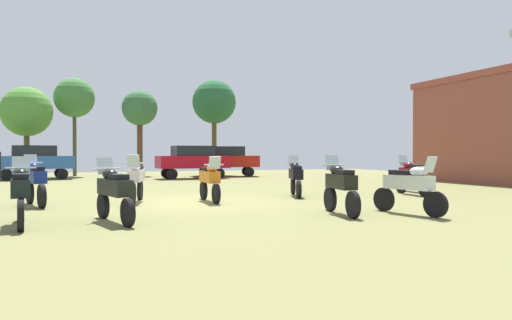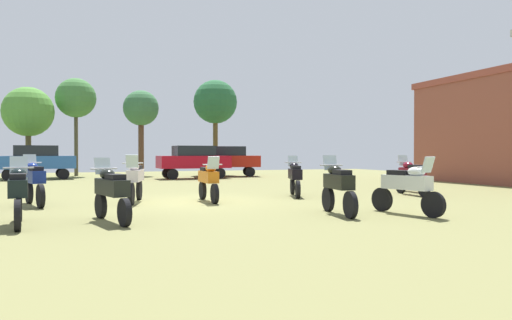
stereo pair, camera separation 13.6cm
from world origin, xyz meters
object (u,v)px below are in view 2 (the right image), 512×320
motorcycle_10 (295,176)px  tree_2 (76,99)px  tree_6 (141,110)px  motorcycle_4 (111,190)px  motorcycle_2 (338,186)px  tree_4 (28,112)px  car_1 (227,159)px  tree_5 (215,103)px  motorcycle_3 (407,186)px  motorcycle_11 (209,179)px  motorcycle_1 (412,174)px  motorcycle_5 (34,180)px  car_3 (194,159)px  motorcycle_12 (18,192)px  motorcycle_9 (135,179)px  car_4 (36,160)px

motorcycle_10 → tree_2: tree_2 is taller
tree_2 → tree_6: size_ratio=1.12×
motorcycle_4 → tree_6: (3.16, 22.82, 3.89)m
motorcycle_2 → tree_4: tree_4 is taller
car_1 → tree_5: (0.04, 3.14, 4.07)m
motorcycle_3 → tree_2: (-8.17, 24.73, 4.56)m
motorcycle_11 → motorcycle_3: bearing=128.5°
motorcycle_11 → motorcycle_1: bearing=-174.1°
motorcycle_5 → tree_4: tree_4 is taller
car_1 → car_3: size_ratio=1.04×
motorcycle_2 → motorcycle_5: size_ratio=0.97×
motorcycle_4 → motorcycle_12: size_ratio=1.00×
motorcycle_12 → tree_5: size_ratio=0.32×
motorcycle_3 → tree_6: tree_6 is taller
motorcycle_4 → motorcycle_11: 4.83m
motorcycle_2 → motorcycle_12: motorcycle_2 is taller
motorcycle_5 → motorcycle_9: (2.88, -0.10, -0.00)m
motorcycle_5 → tree_2: 19.88m
tree_4 → tree_6: (7.14, 0.01, 0.40)m
motorcycle_1 → motorcycle_2: size_ratio=1.02×
motorcycle_3 → tree_5: bearing=-107.0°
motorcycle_4 → car_4: 19.87m
motorcycle_4 → motorcycle_9: motorcycle_9 is taller
car_1 → tree_5: bearing=11.2°
motorcycle_3 → motorcycle_4: bearing=-23.1°
motorcycle_4 → motorcycle_12: bearing=161.4°
motorcycle_9 → motorcycle_4: bearing=91.4°
motorcycle_9 → tree_4: (-4.91, 18.67, 3.46)m
motorcycle_10 → car_3: car_3 is taller
motorcycle_2 → car_4: car_4 is taller
motorcycle_1 → tree_4: size_ratio=0.37×
motorcycle_10 → motorcycle_11: motorcycle_10 is taller
motorcycle_12 → car_1: 21.75m
motorcycle_2 → motorcycle_9: 6.52m
tree_5 → tree_6: 5.31m
motorcycle_1 → motorcycle_4: motorcycle_1 is taller
motorcycle_3 → motorcycle_11: 6.20m
car_1 → tree_6: bearing=67.9°
car_1 → car_4: same height
motorcycle_12 → car_3: car_3 is taller
motorcycle_3 → tree_4: size_ratio=0.37×
motorcycle_4 → tree_5: bearing=54.3°
motorcycle_10 → tree_6: tree_6 is taller
car_1 → tree_2: tree_2 is taller
motorcycle_2 → tree_6: (-2.26, 23.40, 3.88)m
car_3 → tree_2: tree_2 is taller
motorcycle_1 → motorcycle_12: 14.37m
tree_2 → motorcycle_10: bearing=-68.3°
motorcycle_4 → motorcycle_11: motorcycle_11 is taller
motorcycle_1 → motorcycle_9: size_ratio=0.95×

